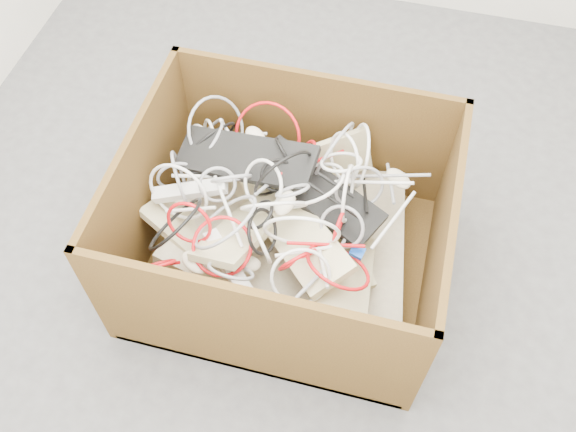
% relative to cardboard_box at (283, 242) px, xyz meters
% --- Properties ---
extents(ground, '(3.00, 3.00, 0.00)m').
position_rel_cardboard_box_xyz_m(ground, '(-0.03, 0.19, -0.16)').
color(ground, '#48484A').
rests_on(ground, ground).
extents(cardboard_box, '(1.07, 0.89, 0.58)m').
position_rel_cardboard_box_xyz_m(cardboard_box, '(0.00, 0.00, 0.00)').
color(cardboard_box, '#39260E').
rests_on(cardboard_box, ground).
extents(keyboard_pile, '(0.87, 0.84, 0.36)m').
position_rel_cardboard_box_xyz_m(keyboard_pile, '(0.01, 0.01, 0.13)').
color(keyboard_pile, '#C4B88A').
rests_on(keyboard_pile, cardboard_box).
extents(mice_scatter, '(0.83, 0.71, 0.17)m').
position_rel_cardboard_box_xyz_m(mice_scatter, '(-0.04, -0.05, 0.19)').
color(mice_scatter, beige).
rests_on(mice_scatter, keyboard_pile).
extents(power_strip_left, '(0.27, 0.11, 0.11)m').
position_rel_cardboard_box_xyz_m(power_strip_left, '(-0.33, -0.00, 0.20)').
color(power_strip_left, silver).
rests_on(power_strip_left, keyboard_pile).
extents(power_strip_right, '(0.22, 0.21, 0.08)m').
position_rel_cardboard_box_xyz_m(power_strip_right, '(-0.13, -0.23, 0.16)').
color(power_strip_right, silver).
rests_on(power_strip_right, keyboard_pile).
extents(vga_plug, '(0.05, 0.05, 0.03)m').
position_rel_cardboard_box_xyz_m(vga_plug, '(0.27, -0.09, 0.18)').
color(vga_plug, '#0C41B7').
rests_on(vga_plug, keyboard_pile).
extents(cable_tangle, '(0.97, 0.80, 0.41)m').
position_rel_cardboard_box_xyz_m(cable_tangle, '(-0.08, 0.04, 0.24)').
color(cable_tangle, silver).
rests_on(cable_tangle, keyboard_pile).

